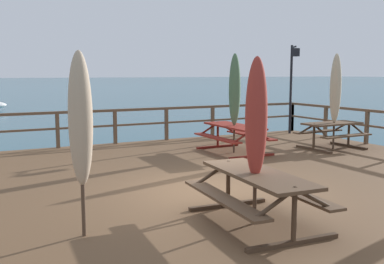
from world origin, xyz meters
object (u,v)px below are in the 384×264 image
at_px(picnic_table_front_right, 332,130).
at_px(lamp_post_hooked, 293,76).
at_px(picnic_table_mid_left, 234,132).
at_px(patio_umbrella_tall_back_right, 256,119).
at_px(patio_umbrella_tall_front, 81,120).
at_px(patio_umbrella_tall_mid_right, 235,90).
at_px(patio_umbrella_tall_back_left, 336,89).
at_px(picnic_table_front_left, 257,186).

xyz_separation_m(picnic_table_front_right, lamp_post_hooked, (0.96, 3.00, 1.56)).
distance_m(picnic_table_mid_left, lamp_post_hooked, 4.73).
distance_m(patio_umbrella_tall_back_right, lamp_post_hooked, 10.10).
bearing_deg(patio_umbrella_tall_front, picnic_table_mid_left, 40.81).
relative_size(picnic_table_front_right, patio_umbrella_tall_mid_right, 0.66).
bearing_deg(patio_umbrella_tall_back_left, picnic_table_front_right, 113.47).
height_order(picnic_table_mid_left, patio_umbrella_tall_front, patio_umbrella_tall_front).
bearing_deg(picnic_table_mid_left, lamp_post_hooked, 30.08).
bearing_deg(patio_umbrella_tall_back_right, patio_umbrella_tall_back_left, 36.84).
xyz_separation_m(picnic_table_mid_left, patio_umbrella_tall_mid_right, (-0.03, -0.06, 1.18)).
distance_m(picnic_table_front_left, patio_umbrella_tall_mid_right, 6.02).
height_order(picnic_table_front_left, patio_umbrella_tall_mid_right, patio_umbrella_tall_mid_right).
height_order(picnic_table_front_left, lamp_post_hooked, lamp_post_hooked).
distance_m(picnic_table_mid_left, patio_umbrella_tall_front, 7.07).
bearing_deg(patio_umbrella_tall_front, picnic_table_front_left, -15.01).
bearing_deg(lamp_post_hooked, patio_umbrella_tall_front, -143.37).
relative_size(picnic_table_front_right, lamp_post_hooked, 0.56).
bearing_deg(picnic_table_front_right, patio_umbrella_tall_back_right, -142.75).
distance_m(patio_umbrella_tall_back_right, patio_umbrella_tall_mid_right, 5.91).
relative_size(patio_umbrella_tall_mid_right, lamp_post_hooked, 0.86).
xyz_separation_m(patio_umbrella_tall_back_right, patio_umbrella_tall_back_left, (5.86, 4.39, 0.20)).
relative_size(patio_umbrella_tall_back_left, patio_umbrella_tall_front, 1.10).
xyz_separation_m(patio_umbrella_tall_front, lamp_post_hooked, (9.16, 6.81, 0.52)).
distance_m(patio_umbrella_tall_front, lamp_post_hooked, 11.43).
bearing_deg(patio_umbrella_tall_back_left, picnic_table_front_left, -142.95).
distance_m(picnic_table_front_left, lamp_post_hooked, 10.18).
height_order(patio_umbrella_tall_back_right, lamp_post_hooked, lamp_post_hooked).
height_order(picnic_table_mid_left, patio_umbrella_tall_back_right, patio_umbrella_tall_back_right).
distance_m(picnic_table_front_right, patio_umbrella_tall_back_left, 1.21).
relative_size(patio_umbrella_tall_back_right, patio_umbrella_tall_mid_right, 0.90).
xyz_separation_m(picnic_table_front_right, patio_umbrella_tall_back_left, (0.02, -0.05, 1.21)).
relative_size(patio_umbrella_tall_back_left, lamp_post_hooked, 0.86).
bearing_deg(patio_umbrella_tall_mid_right, picnic_table_front_right, -13.55).
height_order(picnic_table_front_left, patio_umbrella_tall_front, patio_umbrella_tall_front).
relative_size(picnic_table_mid_left, lamp_post_hooked, 0.67).
relative_size(picnic_table_front_left, patio_umbrella_tall_back_left, 0.82).
distance_m(picnic_table_front_right, patio_umbrella_tall_back_right, 7.40).
height_order(picnic_table_front_left, picnic_table_mid_left, same).
bearing_deg(patio_umbrella_tall_back_right, picnic_table_front_right, 37.25).
height_order(patio_umbrella_tall_back_left, patio_umbrella_tall_front, patio_umbrella_tall_back_left).
height_order(picnic_table_mid_left, lamp_post_hooked, lamp_post_hooked).
relative_size(picnic_table_mid_left, patio_umbrella_tall_back_left, 0.78).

